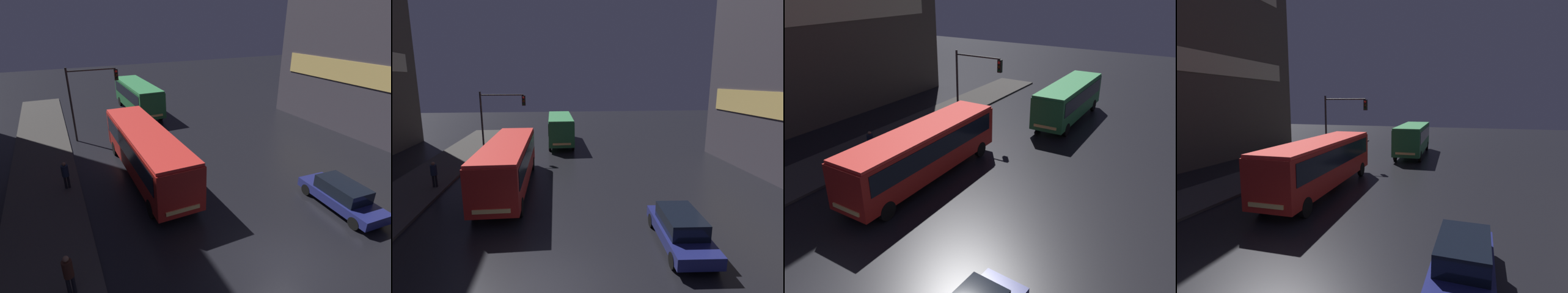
# 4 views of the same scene
# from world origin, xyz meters

# --- Properties ---
(sidewalk_left) EXTENTS (4.00, 48.00, 0.15)m
(sidewalk_left) POSITION_xyz_m (-9.00, 10.00, 0.07)
(sidewalk_left) COLOR #3D3A38
(sidewalk_left) RESTS_ON ground
(bus_near) EXTENTS (2.66, 11.52, 3.16)m
(bus_near) POSITION_xyz_m (-2.88, 10.14, 1.95)
(bus_near) COLOR #AD1E19
(bus_near) RESTS_ON ground
(bus_far) EXTENTS (2.72, 10.02, 3.13)m
(bus_far) POSITION_xyz_m (0.59, 24.48, 1.93)
(bus_far) COLOR #236B38
(bus_far) RESTS_ON ground
(car_taxi) EXTENTS (2.07, 4.88, 1.48)m
(car_taxi) POSITION_xyz_m (5.49, 2.29, 0.76)
(car_taxi) COLOR navy
(car_taxi) RESTS_ON ground
(pedestrian_mid) EXTENTS (0.57, 0.57, 1.70)m
(pedestrian_mid) POSITION_xyz_m (-7.71, 10.48, 1.17)
(pedestrian_mid) COLOR black
(pedestrian_mid) RESTS_ON sidewalk_left
(traffic_light_main) EXTENTS (3.98, 0.35, 6.00)m
(traffic_light_main) POSITION_xyz_m (-4.99, 18.53, 4.13)
(traffic_light_main) COLOR #2D2D2D
(traffic_light_main) RESTS_ON ground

